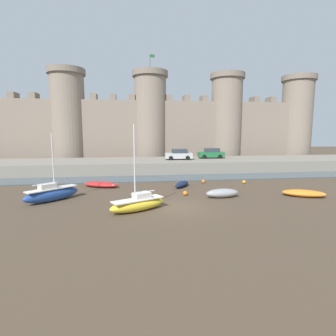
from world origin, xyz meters
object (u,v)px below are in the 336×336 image
object	(u,v)px
rowboat_near_channel_left	(182,184)
mooring_buoy_off_centre	(203,181)
sailboat_midflat_left	(52,194)
car_quay_west	(211,153)
sailboat_midflat_right	(138,203)
mooring_buoy_near_shore	(244,182)
rowboat_foreground_left	(304,193)
rowboat_near_channel_right	(101,184)
mooring_buoy_mid_mud	(185,193)
rowboat_foreground_centre	(222,193)
car_quay_east	(179,154)

from	to	relation	value
rowboat_near_channel_left	mooring_buoy_off_centre	size ratio (longest dim) A/B	7.11
sailboat_midflat_left	mooring_buoy_off_centre	bearing A→B (deg)	22.36
rowboat_near_channel_left	car_quay_west	world-z (taller)	car_quay_west
sailboat_midflat_right	mooring_buoy_near_shore	bearing A→B (deg)	36.22
sailboat_midflat_left	mooring_buoy_off_centre	distance (m)	15.97
rowboat_foreground_left	rowboat_near_channel_right	distance (m)	19.79
sailboat_midflat_left	car_quay_west	world-z (taller)	sailboat_midflat_left
mooring_buoy_mid_mud	mooring_buoy_near_shore	size ratio (longest dim) A/B	1.07
rowboat_foreground_centre	rowboat_foreground_left	size ratio (longest dim) A/B	0.79
rowboat_foreground_centre	mooring_buoy_mid_mud	xyz separation A→B (m)	(-3.12, 1.19, -0.20)
rowboat_foreground_centre	sailboat_midflat_right	xyz separation A→B (m)	(-7.51, -3.05, 0.15)
rowboat_near_channel_left	sailboat_midflat_right	bearing A→B (deg)	-120.91
mooring_buoy_off_centre	mooring_buoy_near_shore	size ratio (longest dim) A/B	1.02
rowboat_near_channel_right	mooring_buoy_mid_mud	size ratio (longest dim) A/B	9.84
mooring_buoy_near_shore	car_quay_west	bearing A→B (deg)	89.51
mooring_buoy_near_shore	car_quay_east	world-z (taller)	car_quay_east
rowboat_foreground_centre	mooring_buoy_mid_mud	size ratio (longest dim) A/B	7.34
rowboat_foreground_centre	rowboat_near_channel_left	bearing A→B (deg)	118.80
mooring_buoy_mid_mud	mooring_buoy_off_centre	world-z (taller)	mooring_buoy_mid_mud
rowboat_foreground_left	rowboat_near_channel_right	xyz separation A→B (m)	(-18.63, 6.68, -0.02)
sailboat_midflat_right	mooring_buoy_mid_mud	size ratio (longest dim) A/B	15.01
rowboat_foreground_left	car_quay_west	xyz separation A→B (m)	(-2.70, 19.61, 2.09)
mooring_buoy_mid_mud	mooring_buoy_near_shore	distance (m)	8.98
sailboat_midflat_right	rowboat_near_channel_left	distance (m)	9.32
mooring_buoy_off_centre	car_quay_east	size ratio (longest dim) A/B	0.10
rowboat_foreground_left	rowboat_near_channel_left	bearing A→B (deg)	150.89
mooring_buoy_mid_mud	mooring_buoy_near_shore	xyz separation A→B (m)	(7.70, 4.62, -0.01)
car_quay_east	rowboat_foreground_centre	bearing A→B (deg)	-87.15
car_quay_west	car_quay_east	xyz separation A→B (m)	(-5.56, -1.51, 0.00)
rowboat_foreground_centre	mooring_buoy_near_shore	xyz separation A→B (m)	(4.58, 5.81, -0.22)
rowboat_near_channel_right	sailboat_midflat_right	distance (m)	9.79
rowboat_near_channel_right	mooring_buoy_off_centre	bearing A→B (deg)	3.83
rowboat_near_channel_left	car_quay_east	distance (m)	12.78
rowboat_near_channel_right	car_quay_west	bearing A→B (deg)	39.06
rowboat_foreground_centre	sailboat_midflat_right	world-z (taller)	sailboat_midflat_right
mooring_buoy_near_shore	car_quay_west	distance (m)	13.30
rowboat_foreground_centre	car_quay_west	bearing A→B (deg)	76.07
sailboat_midflat_left	mooring_buoy_near_shore	bearing A→B (deg)	14.92
rowboat_foreground_left	mooring_buoy_near_shore	world-z (taller)	rowboat_foreground_left
rowboat_near_channel_right	rowboat_foreground_left	bearing A→B (deg)	-19.72
rowboat_near_channel_right	car_quay_east	world-z (taller)	car_quay_east
mooring_buoy_near_shore	car_quay_east	distance (m)	13.02
sailboat_midflat_right	rowboat_near_channel_left	xyz separation A→B (m)	(4.79, 8.00, -0.24)
rowboat_foreground_left	rowboat_near_channel_right	world-z (taller)	rowboat_foreground_left
mooring_buoy_off_centre	car_quay_west	size ratio (longest dim) A/B	0.10
mooring_buoy_off_centre	rowboat_near_channel_left	bearing A→B (deg)	-147.48
car_quay_west	rowboat_foreground_left	bearing A→B (deg)	-82.15
sailboat_midflat_right	car_quay_west	world-z (taller)	sailboat_midflat_right
sailboat_midflat_left	rowboat_near_channel_right	distance (m)	6.32
car_quay_west	mooring_buoy_mid_mud	bearing A→B (deg)	-113.77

